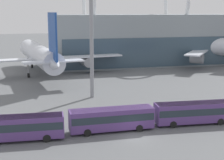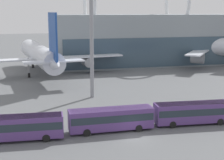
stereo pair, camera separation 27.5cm
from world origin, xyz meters
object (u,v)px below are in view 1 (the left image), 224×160
object	(u,v)px
shuttle_bus_2	(112,118)
airliner_at_gate_far	(40,55)
airliner_parked_remote	(200,46)
floodlight_mast	(91,4)
shuttle_bus_3	(194,111)
shuttle_bus_1	(18,127)

from	to	relation	value
shuttle_bus_2	airliner_at_gate_far	bearing A→B (deg)	99.52
airliner_parked_remote	floodlight_mast	bearing A→B (deg)	77.49
airliner_at_gate_far	shuttle_bus_2	xyz separation A→B (m)	(7.57, -44.03, -3.49)
shuttle_bus_2	shuttle_bus_3	distance (m)	12.42
airliner_parked_remote	shuttle_bus_3	bearing A→B (deg)	99.38
airliner_at_gate_far	shuttle_bus_3	distance (m)	48.43
airliner_parked_remote	shuttle_bus_2	world-z (taller)	airliner_parked_remote
airliner_at_gate_far	floodlight_mast	size ratio (longest dim) A/B	1.63
shuttle_bus_1	shuttle_bus_2	xyz separation A→B (m)	(12.42, 0.53, 0.00)
airliner_at_gate_far	shuttle_bus_3	bearing A→B (deg)	-163.27
airliner_at_gate_far	airliner_parked_remote	xyz separation A→B (m)	(48.69, 7.96, 0.33)
shuttle_bus_3	airliner_parked_remote	bearing A→B (deg)	65.06
airliner_at_gate_far	airliner_parked_remote	size ratio (longest dim) A/B	1.40
shuttle_bus_2	floodlight_mast	distance (m)	24.87
airliner_at_gate_far	shuttle_bus_2	bearing A→B (deg)	-177.97
floodlight_mast	airliner_at_gate_far	bearing A→B (deg)	109.05
shuttle_bus_1	shuttle_bus_2	bearing A→B (deg)	6.07
shuttle_bus_2	shuttle_bus_3	bearing A→B (deg)	0.04
airliner_at_gate_far	floodlight_mast	bearing A→B (deg)	-168.68
shuttle_bus_1	shuttle_bus_2	distance (m)	12.44
airliner_parked_remote	floodlight_mast	world-z (taller)	floodlight_mast
airliner_parked_remote	shuttle_bus_1	bearing A→B (deg)	82.75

